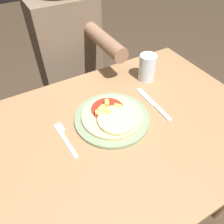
{
  "coord_description": "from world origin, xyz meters",
  "views": [
    {
      "loc": [
        -0.32,
        -0.44,
        1.34
      ],
      "look_at": [
        -0.04,
        0.05,
        0.77
      ],
      "focal_mm": 35.0,
      "sensor_mm": 36.0,
      "label": 1
    }
  ],
  "objects": [
    {
      "name": "ground_plane",
      "position": [
        0.0,
        0.0,
        0.0
      ],
      "size": [
        8.0,
        8.0,
        0.0
      ],
      "primitive_type": "plane",
      "color": "#423323"
    },
    {
      "name": "plate",
      "position": [
        -0.04,
        0.05,
        0.74
      ],
      "size": [
        0.29,
        0.29,
        0.01
      ],
      "color": "gray",
      "rests_on": "dining_table"
    },
    {
      "name": "pizza",
      "position": [
        -0.04,
        0.05,
        0.75
      ],
      "size": [
        0.23,
        0.23,
        0.04
      ],
      "color": "#E0C689",
      "rests_on": "plate"
    },
    {
      "name": "dining_table",
      "position": [
        0.0,
        0.0,
        0.61
      ],
      "size": [
        1.03,
        0.76,
        0.73
      ],
      "color": "#9E754C",
      "rests_on": "ground_plane"
    },
    {
      "name": "fork",
      "position": [
        -0.23,
        0.06,
        0.73
      ],
      "size": [
        0.03,
        0.18,
        0.0
      ],
      "color": "silver",
      "rests_on": "dining_table"
    },
    {
      "name": "drinking_glass",
      "position": [
        0.23,
        0.21,
        0.79
      ],
      "size": [
        0.08,
        0.08,
        0.12
      ],
      "color": "silver",
      "rests_on": "dining_table"
    },
    {
      "name": "knife",
      "position": [
        0.16,
        0.04,
        0.73
      ],
      "size": [
        0.03,
        0.22,
        0.0
      ],
      "color": "silver",
      "rests_on": "dining_table"
    },
    {
      "name": "person_diner",
      "position": [
        0.02,
        0.64,
        0.7
      ],
      "size": [
        0.33,
        0.52,
        1.2
      ],
      "color": "#2D2D38",
      "rests_on": "ground_plane"
    }
  ]
}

